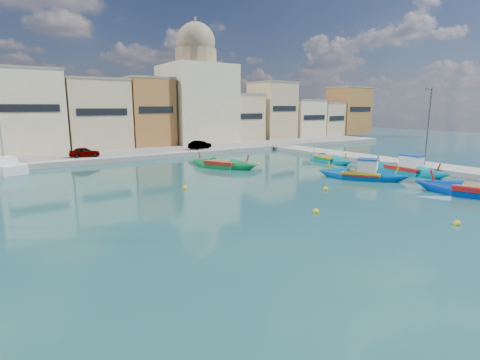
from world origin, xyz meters
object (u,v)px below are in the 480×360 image
object	(u,v)px
luzzu_turquoise_cabin	(406,170)
quay_street_lamp	(428,126)
luzzu_green	(223,165)
luzzu_cyan_mid	(329,159)
yacht_north	(0,167)
church_block	(197,93)
luzzu_blue_cabin	(362,175)

from	to	relation	value
luzzu_turquoise_cabin	quay_street_lamp	bearing A→B (deg)	3.46
luzzu_green	quay_street_lamp	bearing A→B (deg)	-37.92
luzzu_turquoise_cabin	luzzu_cyan_mid	size ratio (longest dim) A/B	1.08
luzzu_green	yacht_north	xyz separation A→B (m)	(-19.10, 10.84, 0.12)
luzzu_cyan_mid	luzzu_green	world-z (taller)	luzzu_green
church_block	quay_street_lamp	distance (m)	35.04
church_block	yacht_north	world-z (taller)	church_block
quay_street_lamp	luzzu_green	world-z (taller)	quay_street_lamp
church_block	luzzu_blue_cabin	distance (m)	34.72
luzzu_cyan_mid	luzzu_green	xyz separation A→B (m)	(-12.32, 3.13, 0.03)
luzzu_turquoise_cabin	yacht_north	xyz separation A→B (m)	(-31.69, 23.46, 0.05)
luzzu_blue_cabin	quay_street_lamp	bearing A→B (deg)	-1.71
luzzu_blue_cabin	luzzu_green	xyz separation A→B (m)	(-6.79, 12.14, -0.06)
luzzu_turquoise_cabin	luzzu_blue_cabin	size ratio (longest dim) A/B	1.15
luzzu_turquoise_cabin	luzzu_cyan_mid	world-z (taller)	luzzu_turquoise_cabin
luzzu_turquoise_cabin	luzzu_cyan_mid	bearing A→B (deg)	91.62
church_block	luzzu_green	xyz separation A→B (m)	(-8.49, -21.58, -8.13)
church_block	luzzu_green	world-z (taller)	church_block
luzzu_green	luzzu_cyan_mid	bearing A→B (deg)	-14.26
luzzu_blue_cabin	luzzu_turquoise_cabin	bearing A→B (deg)	-4.69
quay_street_lamp	yacht_north	distance (m)	42.24
luzzu_turquoise_cabin	luzzu_green	bearing A→B (deg)	134.92
church_block	yacht_north	distance (m)	30.68
quay_street_lamp	luzzu_cyan_mid	size ratio (longest dim) A/B	0.97
luzzu_blue_cabin	luzzu_cyan_mid	world-z (taller)	luzzu_blue_cabin
church_block	quay_street_lamp	world-z (taller)	church_block
quay_street_lamp	luzzu_blue_cabin	distance (m)	9.99
church_block	luzzu_turquoise_cabin	bearing A→B (deg)	-83.18
church_block	luzzu_blue_cabin	xyz separation A→B (m)	(-1.71, -33.73, -8.07)
luzzu_green	yacht_north	distance (m)	21.96
luzzu_cyan_mid	quay_street_lamp	bearing A→B (deg)	-68.69
quay_street_lamp	luzzu_turquoise_cabin	size ratio (longest dim) A/B	0.89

